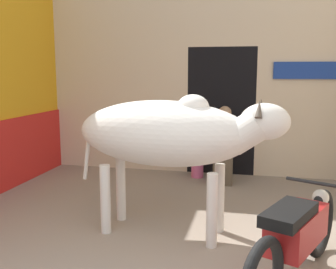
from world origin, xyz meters
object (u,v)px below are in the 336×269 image
object	(u,v)px
motorcycle_near	(297,235)
plastic_stool	(197,163)
shopkeeper_seated	(224,143)
cow	(170,134)

from	to	relation	value
motorcycle_near	plastic_stool	xyz separation A→B (m)	(-1.24, 3.11, -0.20)
plastic_stool	shopkeeper_seated	bearing A→B (deg)	-28.52
cow	plastic_stool	world-z (taller)	cow
motorcycle_near	plastic_stool	world-z (taller)	motorcycle_near
cow	plastic_stool	xyz separation A→B (m)	(-0.03, 2.29, -0.84)
shopkeeper_seated	cow	bearing A→B (deg)	-101.21
motorcycle_near	shopkeeper_seated	xyz separation A→B (m)	(-0.80, 2.87, 0.20)
shopkeeper_seated	plastic_stool	bearing A→B (deg)	151.48
cow	shopkeeper_seated	xyz separation A→B (m)	(0.41, 2.05, -0.45)
motorcycle_near	cow	bearing A→B (deg)	146.05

